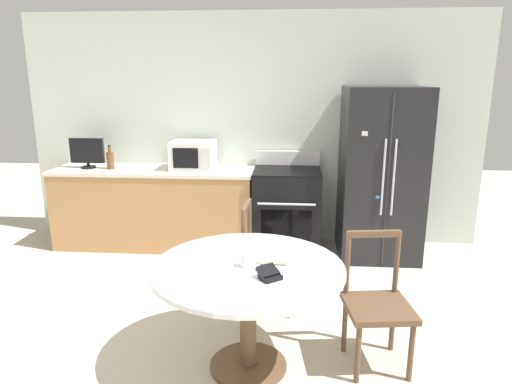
# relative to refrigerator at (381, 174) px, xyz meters

# --- Properties ---
(ground_plane) EXTENTS (14.00, 14.00, 0.00)m
(ground_plane) POSITION_rel_refrigerator_xyz_m (-1.40, -2.20, -0.90)
(ground_plane) COLOR beige
(back_wall) EXTENTS (5.20, 0.10, 2.60)m
(back_wall) POSITION_rel_refrigerator_xyz_m (-1.40, 0.45, 0.40)
(back_wall) COLOR silver
(back_wall) RESTS_ON ground_plane
(kitchen_counter) EXTENTS (2.25, 0.64, 0.90)m
(kitchen_counter) POSITION_rel_refrigerator_xyz_m (-2.49, 0.09, -0.45)
(kitchen_counter) COLOR #AD7F4C
(kitchen_counter) RESTS_ON ground_plane
(refrigerator) EXTENTS (0.82, 0.78, 1.81)m
(refrigerator) POSITION_rel_refrigerator_xyz_m (0.00, 0.00, 0.00)
(refrigerator) COLOR black
(refrigerator) RESTS_ON ground_plane
(oven_range) EXTENTS (0.73, 0.68, 1.08)m
(oven_range) POSITION_rel_refrigerator_xyz_m (-0.99, 0.06, -0.44)
(oven_range) COLOR black
(oven_range) RESTS_ON ground_plane
(microwave) EXTENTS (0.47, 0.39, 0.31)m
(microwave) POSITION_rel_refrigerator_xyz_m (-2.04, 0.12, 0.15)
(microwave) COLOR white
(microwave) RESTS_ON kitchen_counter
(countertop_tv) EXTENTS (0.38, 0.16, 0.34)m
(countertop_tv) POSITION_rel_refrigerator_xyz_m (-3.23, 0.08, 0.18)
(countertop_tv) COLOR black
(countertop_tv) RESTS_ON kitchen_counter
(counter_bottle) EXTENTS (0.08, 0.08, 0.27)m
(counter_bottle) POSITION_rel_refrigerator_xyz_m (-2.96, 0.05, 0.10)
(counter_bottle) COLOR brown
(counter_bottle) RESTS_ON kitchen_counter
(dining_table) EXTENTS (1.24, 1.24, 0.74)m
(dining_table) POSITION_rel_refrigerator_xyz_m (-1.21, -2.12, -0.30)
(dining_table) COLOR white
(dining_table) RESTS_ON ground_plane
(dining_chair_right) EXTENTS (0.47, 0.47, 0.90)m
(dining_chair_right) POSITION_rel_refrigerator_xyz_m (-0.36, -2.01, -0.47)
(dining_chair_right) COLOR brown
(dining_chair_right) RESTS_ON ground_plane
(dining_chair_far) EXTENTS (0.44, 0.44, 0.90)m
(dining_chair_far) POSITION_rel_refrigerator_xyz_m (-1.15, -1.27, -0.47)
(dining_chair_far) COLOR brown
(dining_chair_far) RESTS_ON ground_plane
(candle_glass) EXTENTS (0.08, 0.08, 0.09)m
(candle_glass) POSITION_rel_refrigerator_xyz_m (-1.22, -2.14, -0.13)
(candle_glass) COLOR silver
(candle_glass) RESTS_ON dining_table
(folded_napkin) EXTENTS (0.17, 0.05, 0.05)m
(folded_napkin) POSITION_rel_refrigerator_xyz_m (-1.05, -2.09, -0.14)
(folded_napkin) COLOR beige
(folded_napkin) RESTS_ON dining_table
(wallet) EXTENTS (0.17, 0.17, 0.07)m
(wallet) POSITION_rel_refrigerator_xyz_m (-1.07, -2.30, -0.14)
(wallet) COLOR black
(wallet) RESTS_ON dining_table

